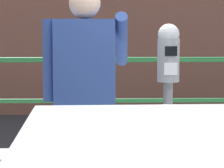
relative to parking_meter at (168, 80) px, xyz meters
name	(u,v)px	position (x,y,z in m)	size (l,w,h in m)	color
parking_meter	(168,80)	(0.00, 0.00, 0.00)	(0.16, 0.17, 1.46)	slate
pedestrian_at_meter	(85,87)	(-0.61, 0.02, -0.05)	(0.65, 0.60, 1.73)	#1E233F
background_railing	(151,84)	(0.10, 2.16, -0.27)	(24.06, 0.06, 1.09)	#1E602D
backdrop_wall	(132,17)	(0.10, 5.64, 0.58)	(32.00, 0.50, 3.51)	brown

